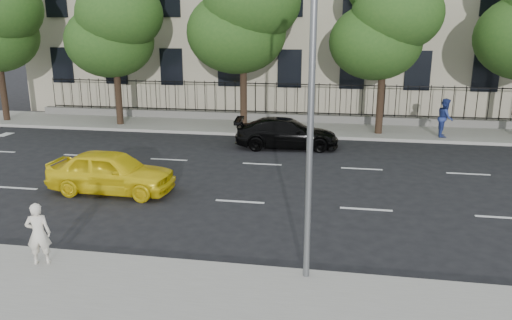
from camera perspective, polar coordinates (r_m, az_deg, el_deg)
The scene contains 13 objects.
ground at distance 13.93m, azimuth -3.96°, elevation -8.28°, with size 120.00×120.00×0.00m, color black.
near_sidewalk at distance 10.50m, azimuth -9.36°, elevation -16.50°, with size 60.00×4.00×0.15m, color gray.
far_sidewalk at distance 27.12m, azimuth 3.08°, elevation 3.68°, with size 60.00×4.00×0.15m, color gray.
lane_markings at distance 18.28m, azimuth -0.43°, elevation -2.36°, with size 49.60×4.62×0.01m, color silver, non-canonical shape.
iron_fence at distance 28.68m, azimuth 3.50°, elevation 5.48°, with size 30.00×0.50×2.20m.
street_light at distance 10.63m, azimuth 6.69°, elevation 12.92°, with size 0.25×3.32×8.05m.
tree_b at distance 28.43m, azimuth -15.85°, elevation 15.38°, with size 5.53×5.12×8.97m.
tree_c at distance 26.24m, azimuth -1.35°, elevation 17.22°, with size 5.89×5.50×9.80m.
tree_d at distance 25.81m, azimuth 14.69°, elevation 15.50°, with size 5.34×4.94×8.84m.
yellow_taxi at distance 17.54m, azimuth -16.20°, elevation -1.29°, with size 1.72×4.28×1.46m, color yellow.
black_sedan at distance 23.00m, azimuth 3.52°, elevation 3.09°, with size 1.93×4.74×1.38m, color black.
woman_near at distance 12.66m, azimuth -23.62°, elevation -7.72°, with size 0.55×0.36×1.50m, color white.
pedestrian_far at distance 26.20m, azimuth 20.80°, elevation 4.55°, with size 0.92×0.72×1.89m, color navy.
Camera 1 is at (3.12, -12.37, 5.60)m, focal length 35.00 mm.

